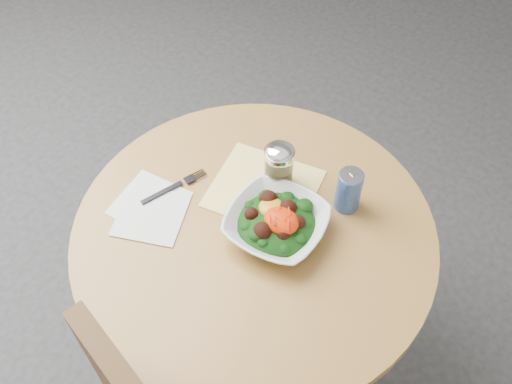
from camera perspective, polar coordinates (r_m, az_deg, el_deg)
ground at (r=2.07m, az=-0.14°, el=-15.63°), size 6.00×6.00×0.00m
table at (r=1.57m, az=-0.18°, el=-7.81°), size 0.90×0.90×0.75m
cloth_napkin at (r=1.48m, az=0.79°, el=0.37°), size 0.30×0.29×0.00m
paper_napkins at (r=1.47m, az=-10.52°, el=-1.66°), size 0.23×0.22×0.00m
salad_bowl at (r=1.38m, az=2.07°, el=-3.12°), size 0.26×0.26×0.09m
fork at (r=1.50m, az=-8.00°, el=0.62°), size 0.08×0.18×0.00m
spice_shaker at (r=1.44m, az=2.30°, el=2.56°), size 0.08×0.08×0.14m
beverage_can at (r=1.42m, az=9.25°, el=0.17°), size 0.06×0.06×0.12m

